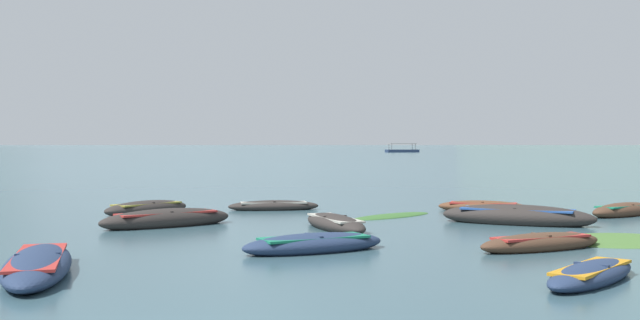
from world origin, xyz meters
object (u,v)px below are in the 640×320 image
rowboat_4 (167,219)px  rowboat_10 (147,208)px  ferry_1 (402,151)px  rowboat_11 (591,274)px  rowboat_9 (314,244)px  rowboat_0 (274,206)px  rowboat_3 (38,265)px  rowboat_1 (517,216)px  rowboat_6 (335,223)px  rowboat_12 (624,210)px  rowboat_7 (483,207)px  rowboat_2 (541,243)px

rowboat_4 → rowboat_10: 4.06m
ferry_1 → rowboat_11: bearing=-90.9°
rowboat_4 → rowboat_9: 6.37m
rowboat_0 → rowboat_3: 13.17m
rowboat_9 → ferry_1: 176.22m
rowboat_11 → rowboat_1: bearing=87.2°
rowboat_6 → rowboat_12: (9.09, 4.47, 0.01)m
rowboat_1 → ferry_1: size_ratio=0.50×
rowboat_0 → rowboat_9: size_ratio=0.98×
rowboat_3 → rowboat_0: bearing=79.5°
rowboat_10 → rowboat_9: bearing=-52.3°
rowboat_10 → rowboat_0: bearing=22.4°
rowboat_1 → rowboat_10: 11.90m
rowboat_9 → rowboat_11: bearing=-32.2°
rowboat_3 → rowboat_7: bearing=53.6°
rowboat_9 → rowboat_10: bearing=127.7°
rowboat_2 → rowboat_3: rowboat_3 is taller
rowboat_9 → rowboat_12: (9.31, 8.62, 0.01)m
rowboat_0 → rowboat_4: bearing=-113.1°
rowboat_4 → rowboat_11: size_ratio=1.21×
rowboat_4 → rowboat_6: 4.77m
rowboat_3 → rowboat_11: (9.62, 0.04, -0.03)m
rowboat_1 → rowboat_12: bearing=35.4°
rowboat_0 → rowboat_11: bearing=-60.7°
rowboat_2 → rowboat_7: size_ratio=1.00×
rowboat_10 → rowboat_3: bearing=-81.8°
rowboat_6 → rowboat_10: bearing=148.5°
rowboat_10 → rowboat_12: bearing=1.8°
ferry_1 → rowboat_12: bearing=-89.4°
rowboat_4 → rowboat_9: size_ratio=1.08×
rowboat_7 → rowboat_10: bearing=-170.9°
ferry_1 → rowboat_1: bearing=-90.8°
rowboat_0 → rowboat_9: bearing=-76.9°
rowboat_11 → ferry_1: ferry_1 is taller
rowboat_11 → rowboat_6: bearing=123.1°
rowboat_3 → rowboat_1: bearing=41.8°
rowboat_3 → rowboat_12: rowboat_12 is taller
rowboat_9 → rowboat_11: (4.96, -3.12, -0.03)m
rowboat_2 → ferry_1: ferry_1 is taller
rowboat_7 → rowboat_0: bearing=-178.8°
rowboat_3 → rowboat_11: bearing=0.3°
rowboat_2 → rowboat_4: bearing=158.1°
rowboat_4 → rowboat_0: bearing=66.9°
rowboat_11 → rowboat_4: bearing=141.4°
rowboat_1 → rowboat_11: bearing=-92.8°
rowboat_11 → ferry_1: (2.70, 179.17, 0.32)m
rowboat_0 → ferry_1: size_ratio=0.37×
rowboat_2 → rowboat_6: bearing=143.4°
rowboat_1 → rowboat_12: (3.92, 2.78, -0.05)m
rowboat_0 → rowboat_12: size_ratio=1.08×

